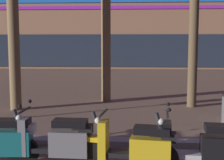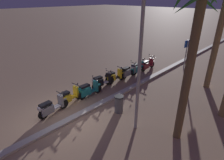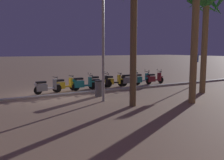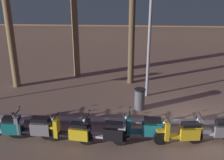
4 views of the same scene
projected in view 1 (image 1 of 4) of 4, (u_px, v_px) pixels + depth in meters
name	position (u px, v px, depth m)	size (l,w,h in m)	color
mall_facade_backdrop	(201.00, 4.00, 33.85)	(46.03, 15.40, 12.81)	#9E7051
scooter_grey_second_in_line	(56.00, 141.00, 5.61)	(1.73, 0.56, 1.17)	black
scooter_yellow_gap_after_mid	(135.00, 147.00, 5.36)	(1.73, 0.60, 1.04)	black
scooter_black_far_back	(204.00, 147.00, 5.30)	(1.83, 0.56, 1.17)	black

